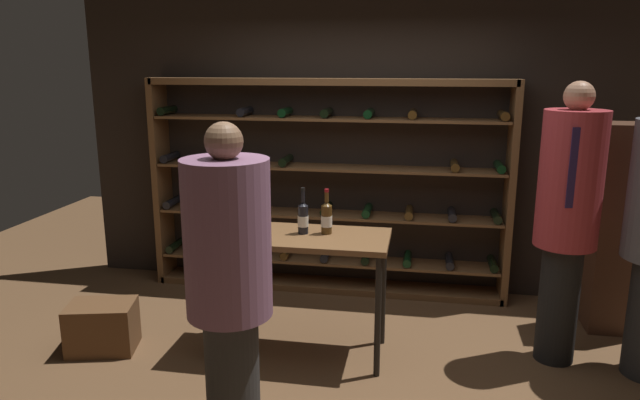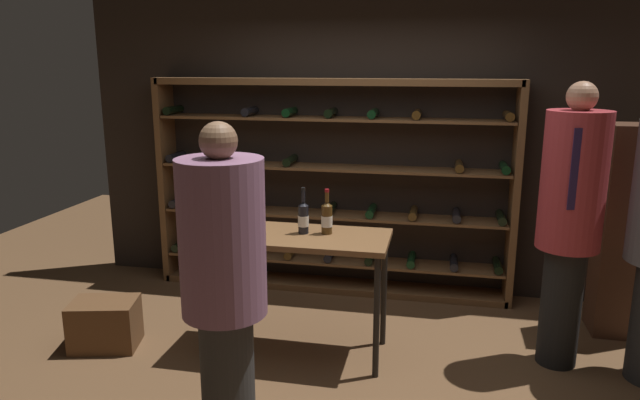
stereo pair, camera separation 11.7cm
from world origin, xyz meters
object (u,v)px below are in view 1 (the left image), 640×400
Objects in this scene: wine_rack at (326,189)px; display_cabinet at (622,229)px; wine_bottle_amber_reserve at (220,217)px; wine_bottle_red_label at (327,218)px; tasting_table at (296,248)px; wine_bottle_green_slim at (303,217)px; wine_glass_stemmed_left at (249,220)px; person_bystander_red_print at (567,212)px; person_guest_blue_shirt at (229,275)px; wine_crate at (102,327)px; wine_glass_stemmed_right at (257,225)px.

display_cabinet is at bearing -9.83° from wine_rack.
wine_bottle_amber_reserve is 0.76m from wine_bottle_red_label.
wine_bottle_green_slim is (0.05, 0.04, 0.22)m from tasting_table.
wine_glass_stemmed_left is (-2.79, -0.84, 0.17)m from display_cabinet.
tasting_table is 0.80× the size of display_cabinet.
person_bystander_red_print is (1.87, 0.22, 0.30)m from tasting_table.
person_guest_blue_shirt reaches higher than wine_glass_stemmed_left.
wine_rack reaches higher than wine_bottle_green_slim.
wine_crate is at bearing -164.46° from display_cabinet.
wine_bottle_green_slim is (0.58, 0.11, -0.01)m from wine_bottle_amber_reserve.
wine_bottle_amber_reserve is 2.87× the size of wine_glass_stemmed_left.
wine_rack is 1.66× the size of person_bystander_red_print.
wine_rack is at bearing 79.71° from wine_glass_stemmed_right.
wine_crate is 1.88m from wine_bottle_red_label.
wine_crate is at bearing -133.91° from wine_rack.
person_guest_blue_shirt is 5.08× the size of wine_bottle_amber_reserve.
display_cabinet is at bearing 16.85° from wine_glass_stemmed_left.
person_bystander_red_print is 1.83m from wine_bottle_green_slim.
wine_glass_stemmed_left is (-2.21, -0.22, -0.11)m from person_bystander_red_print.
person_bystander_red_print reaches higher than wine_crate.
wine_glass_stemmed_left reaches higher than wine_crate.
display_cabinet is 12.29× the size of wine_glass_stemmed_right.
wine_bottle_amber_reserve is 2.64× the size of wine_glass_stemmed_right.
person_bystander_red_print is at bearing 9.35° from wine_glass_stemmed_right.
tasting_table is 2.58m from display_cabinet.
person_bystander_red_print is at bearing 7.76° from wine_crate.
wine_rack reaches higher than person_guest_blue_shirt.
display_cabinet is at bearing 19.20° from tasting_table.
person_guest_blue_shirt is at bearing -93.10° from wine_rack.
wine_glass_stemmed_left is at bearing -105.51° from wine_rack.
person_guest_blue_shirt is at bearing -82.57° from wine_glass_stemmed_right.
display_cabinet reaches higher than wine_glass_stemmed_right.
wine_rack reaches higher than wine_bottle_red_label.
person_guest_blue_shirt is 5.41× the size of wine_bottle_green_slim.
person_bystander_red_print is 0.89m from display_cabinet.
wine_glass_stemmed_right is at bearing -53.81° from wine_glass_stemmed_left.
display_cabinet is at bearing 19.97° from wine_glass_stemmed_right.
tasting_table is 0.40m from wine_glass_stemmed_left.
display_cabinet is 2.54m from wine_bottle_green_slim.
wine_bottle_amber_reserve is 0.30m from wine_glass_stemmed_right.
wine_rack is 1.23m from wine_bottle_red_label.
wine_glass_stemmed_left is at bearing 126.19° from wine_glass_stemmed_right.
wine_glass_stemmed_right is (-2.12, -0.35, -0.10)m from person_bystander_red_print.
wine_bottle_amber_reserve is at bearing -112.04° from wine_rack.
wine_bottle_red_label is (1.65, 0.29, 0.85)m from wine_crate.
tasting_table is 0.34m from wine_glass_stemmed_right.
wine_rack is at bearing 67.96° from wine_bottle_amber_reserve.
wine_bottle_green_slim is at bearing -88.13° from wine_rack.
display_cabinet is 2.87m from wine_glass_stemmed_right.
wine_bottle_red_label is (0.33, 1.16, 0.03)m from person_guest_blue_shirt.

